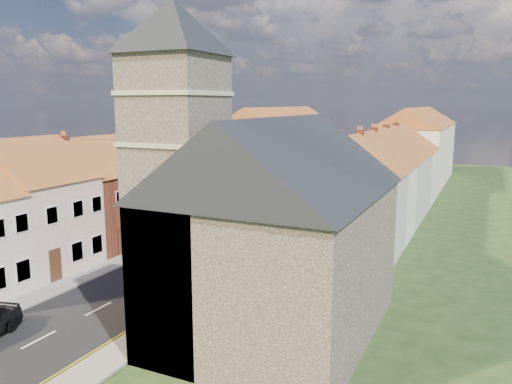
% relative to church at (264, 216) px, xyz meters
% --- Properties ---
extents(ground, '(160.00, 160.00, 0.00)m').
position_rel_church_xyz_m(ground, '(-9.36, -3.32, -5.88)').
color(ground, '#3E5725').
rests_on(ground, ground).
extents(road, '(7.00, 90.00, 0.02)m').
position_rel_church_xyz_m(road, '(-9.36, 26.68, -5.87)').
color(road, black).
rests_on(road, ground).
extents(pavement_left, '(1.80, 90.00, 0.12)m').
position_rel_church_xyz_m(pavement_left, '(-13.76, 26.68, -5.82)').
color(pavement_left, gray).
rests_on(pavement_left, ground).
extents(pavement_right, '(1.80, 90.00, 0.12)m').
position_rel_church_xyz_m(pavement_right, '(-4.96, 26.68, -5.82)').
color(pavement_right, gray).
rests_on(pavement_right, ground).
extents(church, '(11.25, 14.25, 15.20)m').
position_rel_church_xyz_m(church, '(0.00, 0.00, 0.00)').
color(church, '#3B3529').
rests_on(church, ground).
extents(cottage_r_tudor, '(8.30, 5.20, 9.00)m').
position_rel_church_xyz_m(cottage_r_tudor, '(-0.09, 9.37, -1.41)').
color(cottage_r_tudor, white).
rests_on(cottage_r_tudor, ground).
extents(cottage_r_white_near, '(8.30, 6.00, 9.00)m').
position_rel_church_xyz_m(cottage_r_white_near, '(-0.06, 14.77, -1.40)').
color(cottage_r_white_near, '#ACACA3').
rests_on(cottage_r_white_near, ground).
extents(cottage_r_cream_mid, '(8.30, 5.20, 9.00)m').
position_rel_church_xyz_m(cottage_r_cream_mid, '(-0.06, 20.17, -1.40)').
color(cottage_r_cream_mid, white).
rests_on(cottage_r_cream_mid, ground).
extents(cottage_r_pink, '(8.30, 6.00, 9.00)m').
position_rel_church_xyz_m(cottage_r_pink, '(-0.06, 25.57, -1.40)').
color(cottage_r_pink, '#ACACA3').
rests_on(cottage_r_pink, ground).
extents(cottage_r_white_far, '(8.30, 5.20, 9.00)m').
position_rel_church_xyz_m(cottage_r_white_far, '(-0.06, 30.97, -1.40)').
color(cottage_r_white_far, '#ACACA3').
rests_on(cottage_r_white_far, ground).
extents(cottage_r_cream_far, '(8.30, 6.00, 9.00)m').
position_rel_church_xyz_m(cottage_r_cream_far, '(-0.06, 36.37, -1.40)').
color(cottage_r_cream_far, white).
rests_on(cottage_r_cream_far, ground).
extents(cottage_l_cream, '(8.30, 6.30, 9.10)m').
position_rel_church_xyz_m(cottage_l_cream, '(-18.66, 2.22, -1.35)').
color(cottage_l_cream, '#F5D9C2').
rests_on(cottage_l_cream, ground).
extents(cottage_l_white, '(8.30, 6.90, 8.80)m').
position_rel_church_xyz_m(cottage_l_white, '(-18.66, 8.62, -1.51)').
color(cottage_l_white, brown).
rests_on(cottage_l_white, ground).
extents(cottage_l_brick_mid, '(8.30, 5.70, 9.10)m').
position_rel_church_xyz_m(cottage_l_brick_mid, '(-18.66, 14.72, -1.35)').
color(cottage_l_brick_mid, '#F5D9C2').
rests_on(cottage_l_brick_mid, ground).
extents(cottage_l_pink, '(8.30, 6.30, 8.80)m').
position_rel_church_xyz_m(cottage_l_pink, '(-18.66, 20.52, -1.51)').
color(cottage_l_pink, brown).
rests_on(cottage_l_pink, ground).
extents(block_right_far, '(8.30, 24.20, 10.50)m').
position_rel_church_xyz_m(block_right_far, '(-0.06, 51.68, -0.58)').
color(block_right_far, white).
rests_on(block_right_far, ground).
extents(block_left_far, '(8.30, 24.20, 10.50)m').
position_rel_church_xyz_m(block_left_far, '(-18.66, 46.68, -0.58)').
color(block_left_far, brown).
rests_on(block_left_far, ground).
extents(lamppost, '(0.88, 0.15, 6.00)m').
position_rel_church_xyz_m(lamppost, '(-13.17, 16.68, -2.34)').
color(lamppost, black).
rests_on(lamppost, pavement_left).
extents(car_mid, '(2.35, 4.19, 1.31)m').
position_rel_church_xyz_m(car_mid, '(-12.18, 26.23, -5.22)').
color(car_mid, '#ADAFB6').
rests_on(car_mid, ground).
extents(car_distant, '(2.99, 4.38, 1.11)m').
position_rel_church_xyz_m(car_distant, '(-12.51, 56.86, -5.32)').
color(car_distant, '#ABACB3').
rests_on(car_distant, ground).
extents(pedestrian_left, '(0.65, 0.50, 1.59)m').
position_rel_church_xyz_m(pedestrian_left, '(-13.83, 8.36, -4.96)').
color(pedestrian_left, black).
rests_on(pedestrian_left, pavement_left).
extents(pedestrian_right, '(0.98, 0.83, 1.77)m').
position_rel_church_xyz_m(pedestrian_right, '(-5.02, 3.54, -4.87)').
color(pedestrian_right, black).
rests_on(pedestrian_right, pavement_right).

